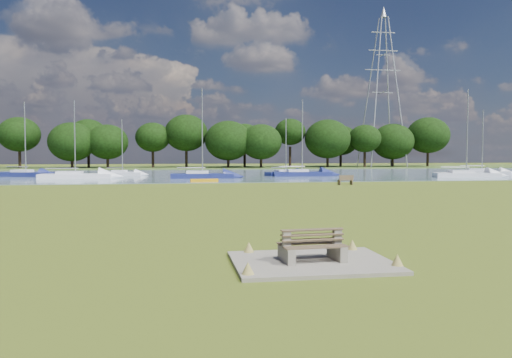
{
  "coord_description": "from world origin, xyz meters",
  "views": [
    {
      "loc": [
        -3.56,
        -26.76,
        2.97
      ],
      "look_at": [
        0.41,
        -2.0,
        1.66
      ],
      "focal_mm": 35.0,
      "sensor_mm": 36.0,
      "label": 1
    }
  ],
  "objects": [
    {
      "name": "riverbank_bench",
      "position": [
        11.97,
        17.47,
        0.46
      ],
      "size": [
        1.54,
        0.7,
        0.91
      ],
      "rotation": [
        0.0,
        0.0,
        0.18
      ],
      "color": "brown",
      "rests_on": "ground"
    },
    {
      "name": "sailboat_2",
      "position": [
        -10.47,
        39.53,
        0.48
      ],
      "size": [
        5.34,
        2.53,
        7.25
      ],
      "rotation": [
        0.0,
        0.0,
        -0.22
      ],
      "color": "white",
      "rests_on": "river"
    },
    {
      "name": "bench_pair",
      "position": [
        -0.0,
        -14.0,
        0.47
      ],
      "size": [
        1.77,
        1.12,
        0.92
      ],
      "rotation": [
        0.0,
        0.0,
        0.07
      ],
      "color": "gray",
      "rests_on": "concrete_pad"
    },
    {
      "name": "concrete_pad",
      "position": [
        0.0,
        -14.0,
        0.05
      ],
      "size": [
        4.2,
        3.2,
        0.1
      ],
      "primitive_type": "cube",
      "color": "gray",
      "rests_on": "ground"
    },
    {
      "name": "sailboat_7",
      "position": [
        -21.85,
        38.09,
        0.58
      ],
      "size": [
        6.8,
        4.02,
        9.16
      ],
      "rotation": [
        0.0,
        0.0,
        -0.36
      ],
      "color": "navy",
      "rests_on": "river"
    },
    {
      "name": "kayak",
      "position": [
        -0.74,
        24.0,
        0.19
      ],
      "size": [
        2.84,
        0.81,
        0.28
      ],
      "primitive_type": "cube",
      "rotation": [
        0.0,
        0.0,
        0.06
      ],
      "color": "orange",
      "rests_on": "river"
    },
    {
      "name": "sailboat_0",
      "position": [
        30.79,
        28.27,
        0.57
      ],
      "size": [
        7.76,
        3.49,
        10.51
      ],
      "rotation": [
        0.0,
        0.0,
        -0.19
      ],
      "color": "white",
      "rests_on": "river"
    },
    {
      "name": "sailboat_4",
      "position": [
        36.07,
        33.14,
        0.57
      ],
      "size": [
        6.79,
        4.38,
        8.58
      ],
      "rotation": [
        0.0,
        0.0,
        -0.42
      ],
      "color": "white",
      "rests_on": "river"
    },
    {
      "name": "pylon",
      "position": [
        38.07,
        70.0,
        20.39
      ],
      "size": [
        7.59,
        5.32,
        32.31
      ],
      "color": "#A1A2A4",
      "rests_on": "far_bank"
    },
    {
      "name": "far_bank",
      "position": [
        0.0,
        72.0,
        0.0
      ],
      "size": [
        220.0,
        20.0,
        0.4
      ],
      "primitive_type": "cube",
      "color": "#4C6626",
      "rests_on": "ground"
    },
    {
      "name": "sailboat_8",
      "position": [
        -15.03,
        32.71,
        0.53
      ],
      "size": [
        8.02,
        2.5,
        8.9
      ],
      "rotation": [
        0.0,
        0.0,
        0.03
      ],
      "color": "white",
      "rests_on": "river"
    },
    {
      "name": "sailboat_6",
      "position": [
        -0.64,
        30.87,
        0.58
      ],
      "size": [
        7.31,
        2.42,
        10.35
      ],
      "rotation": [
        0.0,
        0.0,
        -0.06
      ],
      "color": "navy",
      "rests_on": "river"
    },
    {
      "name": "sailboat_5",
      "position": [
        10.41,
        36.18,
        0.51
      ],
      "size": [
        5.78,
        3.57,
        7.41
      ],
      "rotation": [
        0.0,
        0.0,
        0.39
      ],
      "color": "navy",
      "rests_on": "river"
    },
    {
      "name": "sailboat_3",
      "position": [
        12.01,
        34.1,
        0.57
      ],
      "size": [
        7.39,
        2.37,
        9.65
      ],
      "rotation": [
        0.0,
        0.0,
        -0.05
      ],
      "color": "navy",
      "rests_on": "river"
    },
    {
      "name": "ground",
      "position": [
        0.0,
        0.0,
        0.0
      ],
      "size": [
        220.0,
        220.0,
        0.0
      ],
      "primitive_type": "plane",
      "color": "#646821"
    },
    {
      "name": "tree_line",
      "position": [
        -9.41,
        68.0,
        6.03
      ],
      "size": [
        123.96,
        8.35,
        10.11
      ],
      "color": "black",
      "rests_on": "far_bank"
    },
    {
      "name": "river",
      "position": [
        0.0,
        42.0,
        0.0
      ],
      "size": [
        220.0,
        40.0,
        0.1
      ],
      "primitive_type": "cube",
      "color": "slate",
      "rests_on": "ground"
    }
  ]
}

